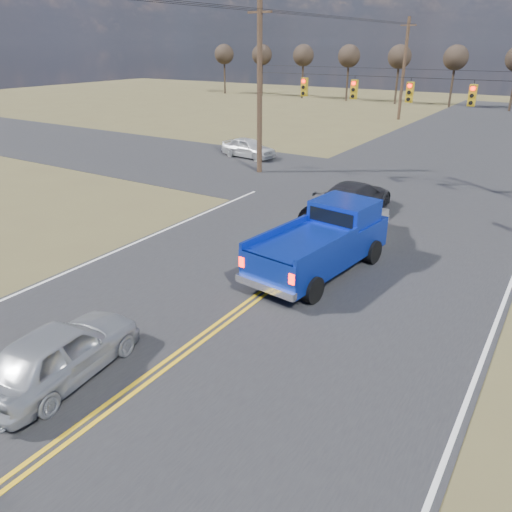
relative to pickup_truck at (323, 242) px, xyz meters
The scene contains 12 objects.
ground 6.76m from the pickup_truck, 97.11° to the right, with size 160.00×160.00×0.00m, color brown.
road_main 3.66m from the pickup_truck, 103.71° to the left, with size 14.00×120.00×0.02m, color #28282B.
road_cross 11.47m from the pickup_truck, 94.15° to the left, with size 120.00×12.00×0.02m, color #28282B.
signal_gantry 11.85m from the pickup_truck, 91.67° to the left, with size 19.60×4.83×10.00m.
utility_poles 11.19m from the pickup_truck, 94.55° to the left, with size 19.60×58.32×10.00m.
treeline 20.87m from the pickup_truck, 92.32° to the left, with size 87.00×117.80×7.40m.
pickup_truck is the anchor object (origin of this frame).
silver_suv 9.49m from the pickup_truck, 106.05° to the right, with size 1.75×4.35×1.48m, color #B2B5BB.
black_suv 5.57m from the pickup_truck, 107.02° to the left, with size 2.29×4.96×1.38m, color black.
white_car_queue 3.40m from the pickup_truck, 90.43° to the left, with size 1.65×4.73×1.56m, color silver.
dgrey_car_queue 7.15m from the pickup_truck, 103.15° to the left, with size 2.14×5.26×1.53m, color #2E2E33.
cross_car_west 19.56m from the pickup_truck, 131.12° to the left, with size 4.12×1.66×1.40m, color silver.
Camera 1 is at (7.67, -8.51, 7.64)m, focal length 35.00 mm.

